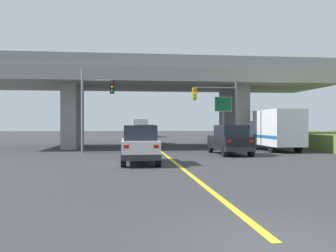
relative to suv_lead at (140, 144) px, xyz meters
name	(u,v)px	position (x,y,z in m)	size (l,w,h in m)	color
ground	(155,147)	(1.92, 13.95, -1.01)	(160.00, 160.00, 0.00)	#353538
overpass_bridge	(155,87)	(1.92, 13.95, 4.50)	(30.88, 9.64, 7.57)	gray
lane_divider_stripe	(178,165)	(1.92, -0.99, -1.01)	(0.20, 24.45, 0.01)	yellow
suv_lead	(140,144)	(0.00, 0.00, 0.00)	(1.92, 4.58, 2.02)	silver
suv_crossing	(230,140)	(6.32, 5.01, 0.00)	(2.06, 4.84, 2.02)	black
box_truck	(275,130)	(10.87, 8.29, 0.64)	(2.33, 6.94, 3.17)	silver
sedan_oncoming	(145,134)	(1.33, 19.94, 0.00)	(2.06, 4.68, 2.02)	#2D4C33
traffic_signal_nearside	(221,105)	(6.54, 8.21, 2.53)	(3.52, 0.36, 5.48)	#56595E
traffic_signal_farside	(92,101)	(-3.17, 7.90, 2.77)	(2.42, 0.36, 6.14)	slate
highway_sign	(223,109)	(7.47, 11.01, 2.31)	(1.50, 0.17, 4.56)	slate
semi_truck_distant	(140,128)	(1.48, 41.12, 0.52)	(2.33, 7.15, 2.86)	navy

